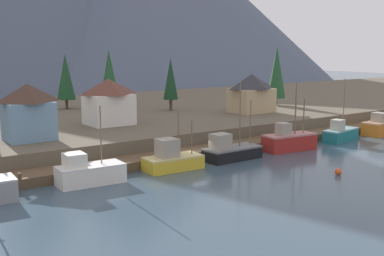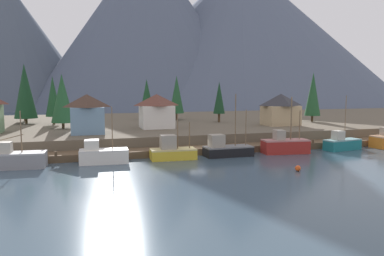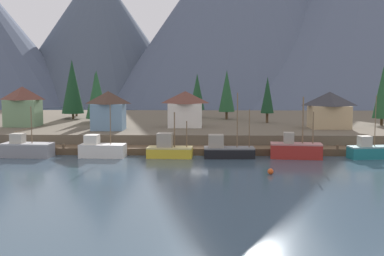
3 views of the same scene
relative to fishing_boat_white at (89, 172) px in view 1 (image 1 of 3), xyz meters
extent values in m
cube|color=#384C5B|center=(13.99, 21.71, -1.66)|extent=(400.00, 400.00, 1.00)
cube|color=brown|center=(13.99, 3.71, -0.66)|extent=(80.00, 4.00, 1.00)
cylinder|color=brown|center=(-6.01, 1.91, -0.36)|extent=(0.36, 0.36, 1.60)
cylinder|color=brown|center=(1.99, 1.91, -0.36)|extent=(0.36, 0.36, 1.60)
cylinder|color=brown|center=(9.99, 1.91, -0.36)|extent=(0.36, 0.36, 1.60)
cylinder|color=brown|center=(17.99, 1.91, -0.36)|extent=(0.36, 0.36, 1.60)
cylinder|color=brown|center=(25.99, 1.91, -0.36)|extent=(0.36, 0.36, 1.60)
cylinder|color=brown|center=(33.99, 1.91, -0.36)|extent=(0.36, 0.36, 1.60)
cylinder|color=brown|center=(41.99, 1.91, -0.36)|extent=(0.36, 0.36, 1.60)
cylinder|color=brown|center=(49.99, 1.91, -0.36)|extent=(0.36, 0.36, 1.60)
cube|color=brown|center=(13.99, 33.71, 0.09)|extent=(400.00, 56.00, 2.50)
cube|color=silver|center=(0.20, -0.01, -0.32)|extent=(6.56, 3.15, 1.68)
cube|color=silver|center=(0.20, -0.01, 0.62)|extent=(6.56, 3.15, 0.20)
cube|color=silver|center=(-1.35, 0.08, 1.39)|extent=(2.00, 2.14, 1.34)
cylinder|color=brown|center=(1.37, -0.08, 3.57)|extent=(0.13, 0.13, 5.71)
cube|color=gold|center=(9.80, 0.00, -0.51)|extent=(6.51, 3.12, 1.31)
cube|color=tan|center=(9.80, 0.00, 0.25)|extent=(6.51, 3.12, 0.20)
cube|color=gray|center=(9.08, 0.03, 1.34)|extent=(2.19, 2.10, 1.98)
cylinder|color=brown|center=(10.47, -0.03, 2.83)|extent=(0.18, 0.18, 4.97)
cylinder|color=brown|center=(12.21, -0.10, 2.21)|extent=(0.15, 0.15, 3.73)
cube|color=black|center=(18.23, 0.04, -0.51)|extent=(7.15, 3.05, 1.29)
cube|color=slate|center=(18.23, 0.04, 0.23)|extent=(7.15, 3.05, 0.20)
cube|color=gray|center=(16.35, 0.00, 1.23)|extent=(2.14, 1.87, 1.79)
cylinder|color=brown|center=(19.35, 0.06, 4.19)|extent=(0.15, 0.15, 7.72)
cylinder|color=brown|center=(21.06, 0.09, 3.03)|extent=(0.13, 0.13, 5.39)
cube|color=maroon|center=(27.63, -0.19, -0.20)|extent=(7.36, 3.49, 1.93)
cube|color=#AD6C6A|center=(27.63, -0.19, 0.87)|extent=(7.36, 3.49, 0.20)
cube|color=gray|center=(26.59, -0.07, 1.72)|extent=(1.62, 1.88, 1.51)
cylinder|color=brown|center=(28.49, -0.28, 4.25)|extent=(0.19, 0.19, 6.56)
cylinder|color=brown|center=(29.90, -0.44, 3.21)|extent=(0.16, 0.16, 4.49)
cube|color=#196B70|center=(38.18, -0.09, -0.39)|extent=(6.68, 3.33, 1.55)
cube|color=#679496|center=(38.18, -0.09, 0.49)|extent=(6.68, 3.33, 0.20)
cube|color=#B2AD9E|center=(37.16, -0.27, 1.31)|extent=(1.85, 1.74, 1.45)
cylinder|color=brown|center=(38.62, -0.01, 4.14)|extent=(0.12, 0.12, 7.10)
cube|color=#CC6B1E|center=(48.00, -0.10, -0.24)|extent=(7.28, 3.33, 1.84)
cube|color=tan|center=(48.00, -0.10, 0.78)|extent=(7.28, 3.33, 0.20)
cube|color=gray|center=(47.24, -0.16, 1.55)|extent=(1.99, 2.14, 1.35)
cylinder|color=brown|center=(48.27, -0.08, 2.81)|extent=(2.89, 0.30, 0.43)
cube|color=tan|center=(36.32, 16.69, 3.32)|extent=(6.66, 5.10, 3.95)
pyramid|color=#2D2D33|center=(36.32, 16.69, 6.49)|extent=(6.99, 5.35, 2.40)
cube|color=#6689A8|center=(-1.49, 13.12, 3.55)|extent=(5.30, 4.37, 4.43)
pyramid|color=#422D23|center=(-1.49, 13.12, 6.82)|extent=(5.56, 4.59, 2.11)
cube|color=silver|center=(11.24, 18.46, 3.46)|extent=(5.91, 5.22, 4.23)
pyramid|color=brown|center=(11.24, 18.46, 6.65)|extent=(6.21, 5.48, 2.15)
cylinder|color=#4C3823|center=(26.82, 26.58, 2.29)|extent=(0.50, 0.50, 1.90)
cone|color=#14381E|center=(26.82, 26.58, 6.75)|extent=(2.54, 2.54, 7.02)
cylinder|color=#4C3823|center=(13.03, 38.89, 2.17)|extent=(0.50, 0.50, 1.66)
cone|color=#194223|center=(13.03, 38.89, 6.97)|extent=(3.21, 3.21, 7.93)
cylinder|color=#4C3823|center=(47.18, 21.76, 2.02)|extent=(0.50, 0.50, 1.36)
cone|color=#1E4C28|center=(47.18, 21.76, 7.48)|extent=(3.48, 3.48, 9.55)
cylinder|color=#4C3823|center=(19.29, 34.60, 2.14)|extent=(0.50, 0.50, 1.60)
cone|color=#1E4C28|center=(19.29, 34.60, 7.30)|extent=(3.36, 3.36, 8.73)
sphere|color=#E04C19|center=(22.55, -11.87, -0.81)|extent=(0.70, 0.70, 0.70)
camera|label=1|loc=(-18.45, -43.11, 11.88)|focal=45.60mm
camera|label=2|loc=(-3.12, -52.21, 9.10)|focal=35.91mm
camera|label=3|loc=(14.86, -69.66, 10.37)|focal=46.41mm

